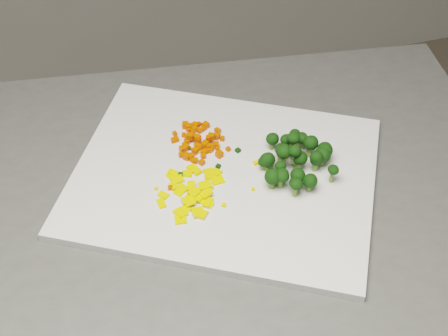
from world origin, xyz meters
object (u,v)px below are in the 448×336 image
object	(u,v)px
pepper_pile	(193,189)
broccoli_pile	(297,155)
cutting_board	(224,175)
carrot_pile	(201,137)

from	to	relation	value
pepper_pile	broccoli_pile	xyz separation A→B (m)	(0.16, 0.01, 0.02)
cutting_board	carrot_pile	size ratio (longest dim) A/B	4.50
carrot_pile	broccoli_pile	world-z (taller)	broccoli_pile
cutting_board	broccoli_pile	bearing A→B (deg)	-10.53
cutting_board	pepper_pile	distance (m)	0.06
carrot_pile	broccoli_pile	bearing A→B (deg)	-36.32
carrot_pile	cutting_board	bearing A→B (deg)	-76.69
carrot_pile	pepper_pile	distance (m)	0.11
pepper_pile	cutting_board	bearing A→B (deg)	26.04
carrot_pile	broccoli_pile	distance (m)	0.16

